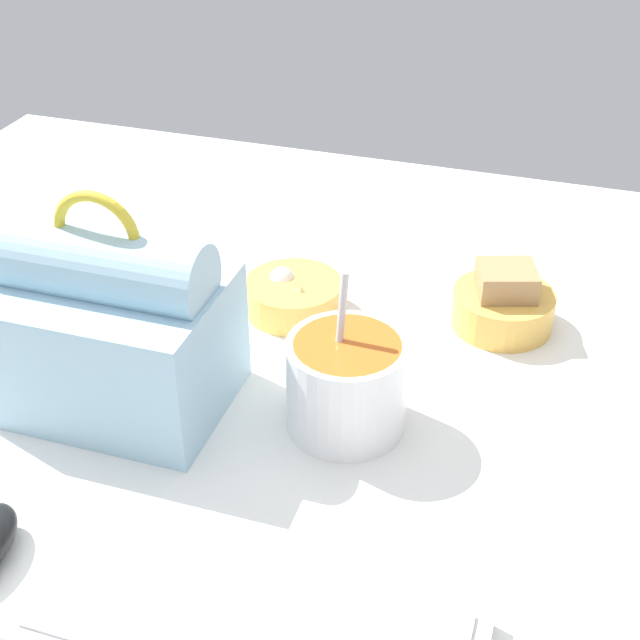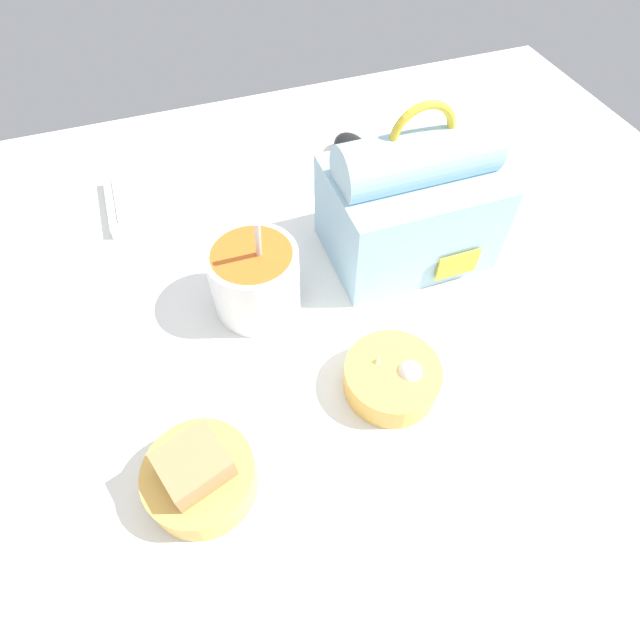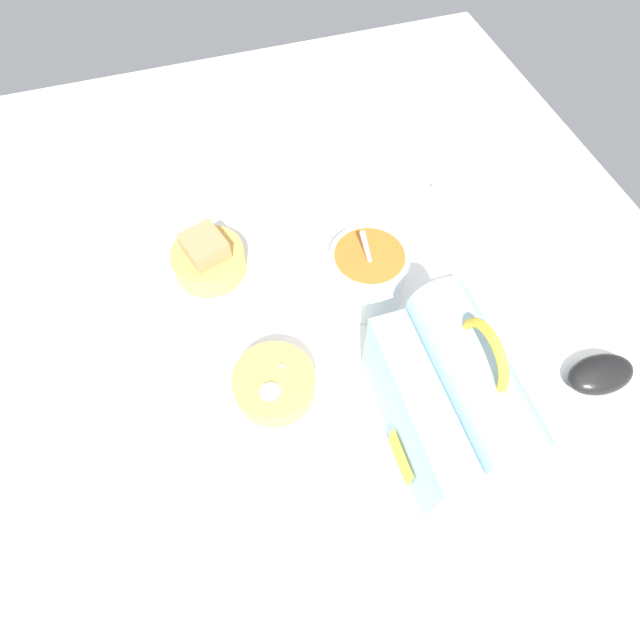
{
  "view_description": "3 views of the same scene",
  "coord_description": "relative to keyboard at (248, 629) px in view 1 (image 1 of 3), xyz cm",
  "views": [
    {
      "loc": [
        -20.9,
        66.68,
        56.16
      ],
      "look_at": [
        1.69,
        -3.54,
        7.0
      ],
      "focal_mm": 50.0,
      "sensor_mm": 36.0,
      "label": 1
    },
    {
      "loc": [
        -9.64,
        -35.69,
        52.42
      ],
      "look_at": [
        1.69,
        -3.54,
        7.0
      ],
      "focal_mm": 28.0,
      "sensor_mm": 36.0,
      "label": 2
    },
    {
      "loc": [
        34.28,
        -13.92,
        64.07
      ],
      "look_at": [
        1.69,
        -3.54,
        7.0
      ],
      "focal_mm": 28.0,
      "sensor_mm": 36.0,
      "label": 3
    }
  ],
  "objects": [
    {
      "name": "keyboard",
      "position": [
        0.0,
        0.0,
        0.0
      ],
      "size": [
        33.03,
        12.87,
        2.1
      ],
      "color": "silver",
      "rests_on": "desk_surface"
    },
    {
      "name": "bento_bowl_snacks",
      "position": [
        11.09,
        -41.47,
        0.97
      ],
      "size": [
        10.77,
        10.77,
        4.73
      ],
      "color": "#EAB24C",
      "rests_on": "desk_surface"
    },
    {
      "name": "bento_bowl_sandwich",
      "position": [
        -11.29,
        -45.73,
        1.64
      ],
      "size": [
        10.9,
        10.9,
        7.12
      ],
      "color": "#EAB24C",
      "rests_on": "desk_surface"
    },
    {
      "name": "soup_cup",
      "position": [
        0.09,
        -24.7,
        3.76
      ],
      "size": [
        10.98,
        10.98,
        15.24
      ],
      "color": "white",
      "rests_on": "desk_surface"
    },
    {
      "name": "desk_surface",
      "position": [
        3.74,
        -29.88,
        -2.02
      ],
      "size": [
        140.0,
        110.0,
        2.0
      ],
      "color": "white",
      "rests_on": "ground"
    },
    {
      "name": "lunch_bag",
      "position": [
        21.81,
        -21.75,
        7.11
      ],
      "size": [
        20.77,
        15.67,
        22.04
      ],
      "color": "#9EC6DB",
      "rests_on": "desk_surface"
    }
  ]
}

